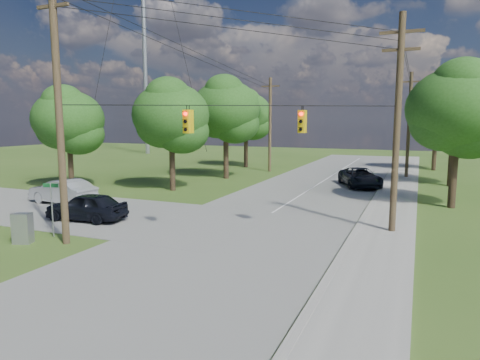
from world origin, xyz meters
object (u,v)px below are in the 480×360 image
at_px(car_cross_dark, 86,206).
at_px(car_cross_silver, 63,191).
at_px(pole_sw, 58,104).
at_px(pole_north_e, 409,124).
at_px(car_main_north, 360,177).
at_px(control_cabinet, 23,228).
at_px(pole_ne, 397,122).
at_px(pole_north_w, 270,124).

distance_m(car_cross_dark, car_cross_silver, 5.76).
relative_size(pole_sw, car_cross_silver, 2.40).
distance_m(pole_north_e, car_main_north, 9.24).
xyz_separation_m(car_cross_dark, control_cabinet, (0.45, -4.54, -0.11)).
relative_size(pole_ne, pole_north_e, 1.05).
relative_size(car_cross_silver, control_cabinet, 3.59).
height_order(car_main_north, control_cabinet, car_main_north).
distance_m(pole_north_w, car_main_north, 13.57).
relative_size(pole_ne, car_main_north, 1.87).
xyz_separation_m(car_cross_dark, car_cross_silver, (-4.85, 3.11, 0.05)).
height_order(car_cross_dark, car_main_north, car_main_north).
bearing_deg(car_cross_silver, pole_ne, 99.08).
xyz_separation_m(car_cross_dark, car_main_north, (12.36, 18.38, -0.00)).
bearing_deg(car_cross_silver, pole_sw, 52.99).
bearing_deg(pole_sw, pole_north_e, 65.48).
distance_m(pole_ne, pole_north_e, 22.00).
distance_m(pole_north_e, pole_north_w, 13.90).
xyz_separation_m(pole_north_e, car_main_north, (-3.40, -7.43, -4.32)).
relative_size(pole_north_w, car_cross_silver, 2.00).
bearing_deg(pole_ne, control_cabinet, -151.41).
relative_size(car_cross_dark, control_cabinet, 3.27).
bearing_deg(car_main_north, pole_north_e, 42.29).
distance_m(pole_sw, pole_ne, 15.51).
bearing_deg(pole_sw, pole_north_w, 90.77).
height_order(car_cross_dark, car_cross_silver, car_cross_silver).
relative_size(pole_ne, car_cross_silver, 2.10).
relative_size(car_cross_silver, car_main_north, 0.89).
xyz_separation_m(pole_ne, control_cabinet, (-15.31, -8.35, -4.77)).
relative_size(pole_sw, control_cabinet, 8.62).
bearing_deg(pole_ne, car_main_north, 103.13).
bearing_deg(pole_north_e, car_cross_silver, -132.25).
bearing_deg(pole_north_w, pole_ne, -57.71).
height_order(pole_sw, car_cross_silver, pole_sw).
relative_size(pole_sw, pole_north_e, 1.20).
xyz_separation_m(pole_north_w, car_cross_dark, (-1.86, -25.80, -4.32)).
distance_m(pole_ne, car_cross_silver, 21.13).
height_order(pole_north_w, car_main_north, pole_north_w).
bearing_deg(control_cabinet, pole_sw, 0.74).
xyz_separation_m(pole_sw, car_main_north, (10.10, 22.17, -5.42)).
bearing_deg(pole_ne, car_cross_dark, -166.43).
bearing_deg(car_cross_dark, control_cabinet, 0.58).
xyz_separation_m(pole_ne, car_main_north, (-3.40, 14.57, -4.66)).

